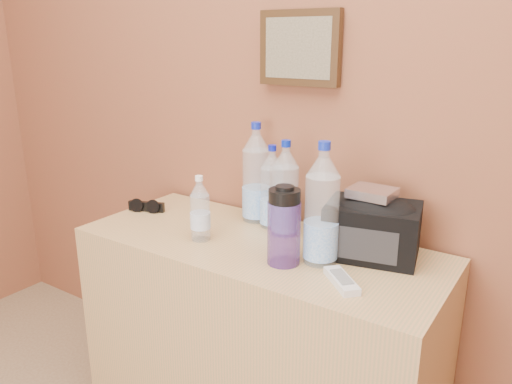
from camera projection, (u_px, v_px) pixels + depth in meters
picture_frame at (299, 48)px, 1.69m from camera, size 0.30×0.03×0.25m
dresser at (258, 343)px, 1.78m from camera, size 1.24×0.52×0.78m
pet_large_a at (256, 178)px, 1.84m from camera, size 0.10×0.10×0.37m
pet_large_b at (272, 191)px, 1.78m from camera, size 0.08×0.08×0.30m
pet_large_c at (285, 194)px, 1.70m from camera, size 0.09×0.09×0.33m
pet_large_d at (322, 211)px, 1.48m from camera, size 0.10×0.10×0.37m
pet_small at (200, 212)px, 1.67m from camera, size 0.06×0.06×0.22m
nalgene_bottle at (284, 226)px, 1.48m from camera, size 0.10×0.10×0.24m
sunglasses at (147, 206)px, 1.97m from camera, size 0.16×0.10×0.04m
ac_remote at (342, 281)px, 1.38m from camera, size 0.15×0.14×0.02m
toiletry_bag at (372, 227)px, 1.55m from camera, size 0.32×0.26×0.19m
foil_packet at (372, 193)px, 1.52m from camera, size 0.14×0.11×0.03m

